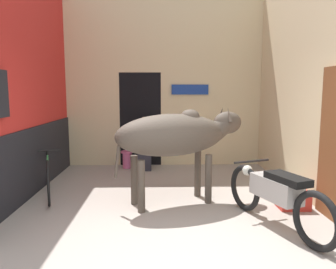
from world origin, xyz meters
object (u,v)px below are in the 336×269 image
shopkeeper_seated (144,143)px  crate (293,199)px  motorcycle_near (276,194)px  cow (177,135)px  plastic_stool (127,159)px  bicycle (48,175)px

shopkeeper_seated → crate: shopkeeper_seated is taller
shopkeeper_seated → motorcycle_near: bearing=-60.3°
cow → plastic_stool: cow is taller
plastic_stool → crate: 3.86m
bicycle → crate: bearing=-9.9°
bicycle → shopkeeper_seated: bearing=50.6°
crate → bicycle: bearing=170.1°
cow → crate: (1.74, -0.30, -0.94)m
plastic_stool → shopkeeper_seated: bearing=-19.8°
cow → shopkeeper_seated: cow is taller
shopkeeper_seated → crate: bearing=-47.2°
bicycle → crate: bicycle is taller
cow → crate: cow is taller
motorcycle_near → bicycle: motorcycle_near is taller
motorcycle_near → crate: bearing=52.2°
motorcycle_near → shopkeeper_seated: shopkeeper_seated is taller
motorcycle_near → bicycle: bearing=158.2°
shopkeeper_seated → bicycle: bearing=-129.4°
motorcycle_near → crate: motorcycle_near is taller
shopkeeper_seated → plastic_stool: (-0.41, 0.15, -0.40)m
bicycle → plastic_stool: bicycle is taller
bicycle → shopkeeper_seated: 2.43m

